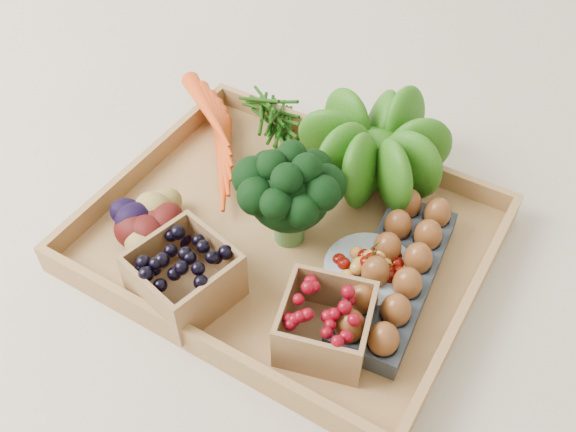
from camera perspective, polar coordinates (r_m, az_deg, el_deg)
The scene contains 10 objects.
ground at distance 0.95m, azimuth 0.00°, elevation -2.45°, with size 4.00×4.00×0.00m, color beige.
tray at distance 0.95m, azimuth 0.00°, elevation -2.16°, with size 0.55×0.45×0.01m, color #AD8048.
carrots at distance 1.06m, azimuth -5.82°, elevation 6.52°, with size 0.21×0.15×0.05m, color #DF4210, non-canonical shape.
lettuce at distance 0.98m, azimuth 7.88°, elevation 6.44°, with size 0.15×0.15×0.15m, color #14490B.
broccoli at distance 0.90m, azimuth 0.12°, elevation 0.58°, with size 0.15×0.15×0.12m, color black, non-canonical shape.
cherry_bowl at distance 0.89m, azimuth 7.19°, elevation -5.20°, with size 0.12×0.12×0.03m, color #8C9EA5.
egg_carton at distance 0.89m, azimuth 9.43°, elevation -5.47°, with size 0.10×0.28×0.03m, color #333941.
potatoes at distance 0.93m, azimuth -12.15°, elevation -0.19°, with size 0.15×0.15×0.08m, color #380A09, non-canonical shape.
punnet_blackberry at distance 0.86m, azimuth -9.18°, elevation -5.26°, with size 0.12×0.12×0.08m, color black.
punnet_raspberry at distance 0.81m, azimuth 3.36°, elevation -9.55°, with size 0.11×0.11×0.08m, color #68040E.
Camera 1 is at (0.32, -0.53, 0.73)m, focal length 40.00 mm.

